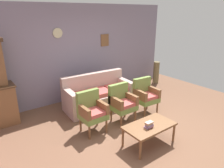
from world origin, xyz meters
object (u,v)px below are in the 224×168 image
book_stack_on_table (149,125)px  floor_vase_by_wall (156,72)px  floral_couch (98,96)px  armchair_near_couch_end (122,102)px  coffee_table (149,127)px  armchair_near_cabinet (92,110)px  armchair_row_middle (145,94)px

book_stack_on_table → floor_vase_by_wall: 3.97m
floral_couch → armchair_near_couch_end: 1.00m
coffee_table → book_stack_on_table: (-0.08, -0.06, 0.10)m
armchair_near_cabinet → book_stack_on_table: 1.26m
armchair_near_couch_end → floor_vase_by_wall: 3.17m
armchair_near_couch_end → book_stack_on_table: bearing=-102.2°
armchair_near_cabinet → floral_couch: bearing=50.6°
armchair_near_couch_end → coffee_table: bearing=-98.6°
armchair_near_cabinet → floor_vase_by_wall: armchair_near_cabinet is taller
floral_couch → book_stack_on_table: 2.08m
armchair_row_middle → coffee_table: armchair_row_middle is taller
coffee_table → book_stack_on_table: book_stack_on_table is taller
armchair_row_middle → armchair_near_cabinet: bearing=178.4°
floor_vase_by_wall → armchair_row_middle: bearing=-144.3°
armchair_near_cabinet → floor_vase_by_wall: (3.60, 1.43, -0.11)m
coffee_table → book_stack_on_table: bearing=-143.6°
coffee_table → floor_vase_by_wall: bearing=40.1°
floral_couch → coffee_table: (-0.13, -2.00, 0.05)m
book_stack_on_table → armchair_row_middle: bearing=47.4°
coffee_table → armchair_near_cabinet: bearing=121.1°
armchair_near_cabinet → floor_vase_by_wall: 3.87m
armchair_near_couch_end → armchair_row_middle: same height
armchair_row_middle → coffee_table: size_ratio=0.90×
armchair_near_couch_end → book_stack_on_table: (-0.23, -1.08, -0.02)m
armchair_near_cabinet → armchair_near_couch_end: bearing=-3.2°
floral_couch → armchair_row_middle: same height
armchair_near_couch_end → armchair_row_middle: size_ratio=1.00×
floral_couch → armchair_near_couch_end: size_ratio=2.07×
armchair_near_cabinet → armchair_near_couch_end: 0.80m
armchair_near_cabinet → armchair_near_couch_end: size_ratio=1.00×
armchair_row_middle → floor_vase_by_wall: size_ratio=1.15×
armchair_near_couch_end → floor_vase_by_wall: armchair_near_couch_end is taller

